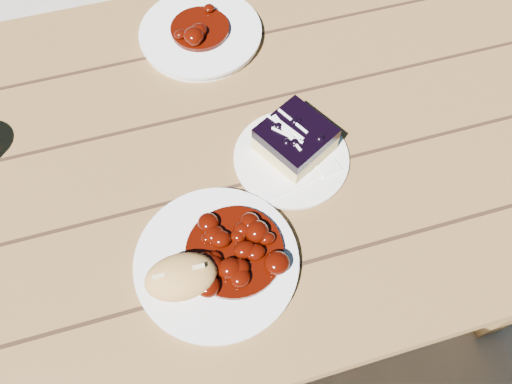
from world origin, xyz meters
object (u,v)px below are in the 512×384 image
object	(u,v)px
dessert_plate	(291,159)
bread_roll	(181,277)
second_plate	(201,34)
picnic_table	(119,219)
main_plate	(217,262)
blueberry_cake	(295,139)

from	to	relation	value
dessert_plate	bread_roll	bearing A→B (deg)	-143.01
bread_roll	second_plate	size ratio (longest dim) A/B	0.45
picnic_table	second_plate	xyz separation A→B (m)	(0.24, 0.27, 0.17)
main_plate	blueberry_cake	xyz separation A→B (m)	(0.18, 0.16, 0.03)
main_plate	dessert_plate	bearing A→B (deg)	41.40
bread_roll	dessert_plate	bearing A→B (deg)	36.99
main_plate	dessert_plate	world-z (taller)	main_plate
main_plate	blueberry_cake	bearing A→B (deg)	42.51
bread_roll	second_plate	world-z (taller)	bread_roll
dessert_plate	blueberry_cake	bearing A→B (deg)	56.31
bread_roll	second_plate	distance (m)	0.51
dessert_plate	blueberry_cake	size ratio (longest dim) A/B	1.36
picnic_table	main_plate	world-z (taller)	main_plate
second_plate	main_plate	bearing A→B (deg)	-100.15
main_plate	picnic_table	bearing A→B (deg)	127.94
blueberry_cake	main_plate	bearing A→B (deg)	-165.98
picnic_table	main_plate	distance (m)	0.31
bread_roll	second_plate	bearing A→B (deg)	74.14
blueberry_cake	second_plate	world-z (taller)	blueberry_cake
bread_roll	dessert_plate	distance (m)	0.28
picnic_table	second_plate	distance (m)	0.40
picnic_table	dessert_plate	size ratio (longest dim) A/B	10.54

